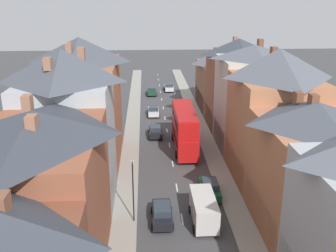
{
  "coord_description": "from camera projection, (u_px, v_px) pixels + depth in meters",
  "views": [
    {
      "loc": [
        -3.03,
        -12.28,
        18.93
      ],
      "look_at": [
        -0.13,
        37.23,
        2.27
      ],
      "focal_mm": 42.0,
      "sensor_mm": 36.0,
      "label": 1
    }
  ],
  "objects": [
    {
      "name": "terrace_row_right",
      "position": [
        280.0,
        132.0,
        38.76
      ],
      "size": [
        8.0,
        72.19,
        13.94
      ],
      "color": "brown",
      "rests_on": "ground"
    },
    {
      "name": "double_decker_bus_lead",
      "position": [
        184.0,
        128.0,
        49.75
      ],
      "size": [
        2.74,
        10.8,
        5.3
      ],
      "color": "red",
      "rests_on": "ground"
    },
    {
      "name": "centre_line_dashes",
      "position": [
        170.0,
        145.0,
        51.88
      ],
      "size": [
        0.14,
        97.8,
        0.01
      ],
      "color": "silver",
      "rests_on": "ground"
    },
    {
      "name": "delivery_van",
      "position": [
        204.0,
        208.0,
        33.98
      ],
      "size": [
        2.2,
        5.2,
        2.41
      ],
      "color": "silver",
      "rests_on": "ground"
    },
    {
      "name": "pavement_left",
      "position": [
        131.0,
        140.0,
        53.47
      ],
      "size": [
        2.2,
        104.0,
        0.14
      ],
      "primitive_type": "cube",
      "color": "gray",
      "rests_on": "ground"
    },
    {
      "name": "car_near_blue",
      "position": [
        153.0,
        111.0,
        64.37
      ],
      "size": [
        1.9,
        4.18,
        1.58
      ],
      "color": "silver",
      "rests_on": "ground"
    },
    {
      "name": "pavement_right",
      "position": [
        206.0,
        139.0,
        54.03
      ],
      "size": [
        2.2,
        104.0,
        0.14
      ],
      "primitive_type": "cube",
      "color": "gray",
      "rests_on": "ground"
    },
    {
      "name": "street_lamp",
      "position": [
        133.0,
        188.0,
        33.51
      ],
      "size": [
        0.2,
        1.12,
        5.5
      ],
      "color": "black",
      "rests_on": "ground"
    },
    {
      "name": "terrace_row_left",
      "position": [
        44.0,
        182.0,
        27.12
      ],
      "size": [
        8.0,
        51.17,
        14.57
      ],
      "color": "beige",
      "rests_on": "ground"
    },
    {
      "name": "car_parked_left_a",
      "position": [
        210.0,
        188.0,
        38.66
      ],
      "size": [
        1.9,
        4.35,
        1.65
      ],
      "color": "#144728",
      "rests_on": "ground"
    },
    {
      "name": "car_mid_black",
      "position": [
        155.0,
        131.0,
        54.69
      ],
      "size": [
        1.9,
        3.9,
        1.63
      ],
      "color": "black",
      "rests_on": "ground"
    },
    {
      "name": "car_parked_right_a",
      "position": [
        162.0,
        213.0,
        34.2
      ],
      "size": [
        1.9,
        4.33,
        1.66
      ],
      "color": "black",
      "rests_on": "ground"
    },
    {
      "name": "car_parked_right_b",
      "position": [
        152.0,
        91.0,
        77.47
      ],
      "size": [
        1.9,
        3.92,
        1.65
      ],
      "color": "#144728",
      "rests_on": "ground"
    },
    {
      "name": "car_parked_left_b",
      "position": [
        169.0,
        87.0,
        80.86
      ],
      "size": [
        1.9,
        4.31,
        1.58
      ],
      "color": "silver",
      "rests_on": "ground"
    }
  ]
}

